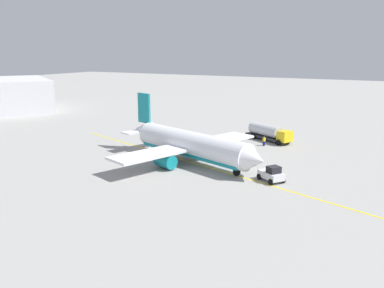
{
  "coord_description": "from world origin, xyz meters",
  "views": [
    {
      "loc": [
        29.47,
        -54.71,
        17.34
      ],
      "look_at": [
        0.0,
        0.0,
        3.0
      ],
      "focal_mm": 38.43,
      "sensor_mm": 36.0,
      "label": 1
    }
  ],
  "objects_px": {
    "fuel_tanker": "(269,132)",
    "safety_cone_nose": "(284,177)",
    "airplane": "(190,145)",
    "refueling_worker": "(264,141)",
    "pushback_tug": "(272,174)"
  },
  "relations": [
    {
      "from": "refueling_worker",
      "to": "pushback_tug",
      "type": "bearing_deg",
      "value": -68.71
    },
    {
      "from": "airplane",
      "to": "refueling_worker",
      "type": "relative_size",
      "value": 16.78
    },
    {
      "from": "pushback_tug",
      "to": "safety_cone_nose",
      "type": "xyz_separation_m",
      "value": [
        1.23,
        1.68,
        -0.68
      ]
    },
    {
      "from": "airplane",
      "to": "safety_cone_nose",
      "type": "height_order",
      "value": "airplane"
    },
    {
      "from": "fuel_tanker",
      "to": "safety_cone_nose",
      "type": "distance_m",
      "value": 24.39
    },
    {
      "from": "safety_cone_nose",
      "to": "airplane",
      "type": "bearing_deg",
      "value": 173.9
    },
    {
      "from": "airplane",
      "to": "fuel_tanker",
      "type": "bearing_deg",
      "value": 73.74
    },
    {
      "from": "refueling_worker",
      "to": "safety_cone_nose",
      "type": "distance_m",
      "value": 20.17
    },
    {
      "from": "fuel_tanker",
      "to": "safety_cone_nose",
      "type": "bearing_deg",
      "value": -67.14
    },
    {
      "from": "airplane",
      "to": "safety_cone_nose",
      "type": "distance_m",
      "value": 15.8
    },
    {
      "from": "pushback_tug",
      "to": "refueling_worker",
      "type": "distance_m",
      "value": 21.2
    },
    {
      "from": "airplane",
      "to": "refueling_worker",
      "type": "bearing_deg",
      "value": 68.12
    },
    {
      "from": "airplane",
      "to": "safety_cone_nose",
      "type": "xyz_separation_m",
      "value": [
        15.52,
        -1.66,
        -2.46
      ]
    },
    {
      "from": "safety_cone_nose",
      "to": "refueling_worker",
      "type": "bearing_deg",
      "value": 116.28
    },
    {
      "from": "fuel_tanker",
      "to": "refueling_worker",
      "type": "bearing_deg",
      "value": -83.03
    }
  ]
}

